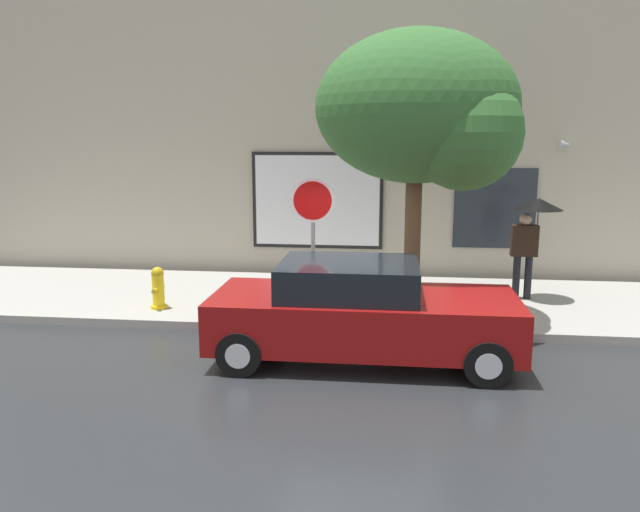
{
  "coord_description": "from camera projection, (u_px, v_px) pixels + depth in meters",
  "views": [
    {
      "loc": [
        0.39,
        -8.94,
        3.29
      ],
      "look_at": [
        -0.85,
        1.8,
        1.2
      ],
      "focal_mm": 34.89,
      "sensor_mm": 36.0,
      "label": 1
    }
  ],
  "objects": [
    {
      "name": "fire_hydrant",
      "position": [
        158.0,
        288.0,
        11.45
      ],
      "size": [
        0.3,
        0.44,
        0.78
      ],
      "color": "yellow",
      "rests_on": "sidewalk"
    },
    {
      "name": "stop_sign",
      "position": [
        313.0,
        220.0,
        10.69
      ],
      "size": [
        0.76,
        0.1,
        2.44
      ],
      "color": "gray",
      "rests_on": "sidewalk"
    },
    {
      "name": "ground_plane",
      "position": [
        362.0,
        357.0,
        9.39
      ],
      "size": [
        60.0,
        60.0,
        0.0
      ],
      "primitive_type": "plane",
      "color": "#282B2D"
    },
    {
      "name": "street_tree",
      "position": [
        426.0,
        113.0,
        10.44
      ],
      "size": [
        3.44,
        2.93,
        4.92
      ],
      "color": "#4C3823",
      "rests_on": "sidewalk"
    },
    {
      "name": "pedestrian_with_umbrella",
      "position": [
        533.0,
        221.0,
        11.91
      ],
      "size": [
        0.93,
        0.91,
        1.98
      ],
      "color": "black",
      "rests_on": "sidewalk"
    },
    {
      "name": "building_facade",
      "position": [
        376.0,
        128.0,
        14.09
      ],
      "size": [
        20.0,
        0.67,
        7.0
      ],
      "color": "#B2A893",
      "rests_on": "ground"
    },
    {
      "name": "parked_car",
      "position": [
        361.0,
        312.0,
        9.18
      ],
      "size": [
        4.47,
        1.92,
        1.48
      ],
      "color": "maroon",
      "rests_on": "ground"
    },
    {
      "name": "sidewalk",
      "position": [
        370.0,
        301.0,
        12.3
      ],
      "size": [
        20.0,
        4.0,
        0.15
      ],
      "primitive_type": "cube",
      "color": "#A3A099",
      "rests_on": "ground"
    }
  ]
}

